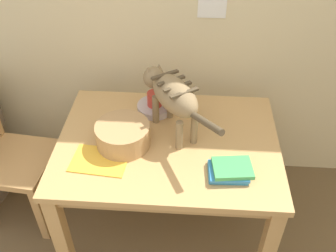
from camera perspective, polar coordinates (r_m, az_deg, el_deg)
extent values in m
cube|color=white|center=(2.20, 6.64, 17.62)|extent=(0.16, 0.01, 0.16)
cube|color=tan|center=(1.99, 0.00, -2.59)|extent=(1.15, 0.84, 0.03)
cube|color=tan|center=(2.03, 0.00, -3.68)|extent=(1.07, 0.76, 0.07)
cube|color=tan|center=(2.12, -15.53, -15.89)|extent=(0.07, 0.07, 0.69)
cube|color=tan|center=(2.07, 14.55, -17.60)|extent=(0.07, 0.07, 0.69)
cube|color=tan|center=(2.58, -11.09, -2.36)|extent=(0.07, 0.07, 0.69)
cube|color=tan|center=(2.54, 12.44, -3.43)|extent=(0.07, 0.07, 0.69)
ellipsoid|color=olive|center=(1.89, 0.99, 4.66)|extent=(0.33, 0.38, 0.16)
cube|color=#4B3E2A|center=(1.79, 2.45, 4.94)|extent=(0.14, 0.10, 0.01)
cube|color=#4B3E2A|center=(1.84, 1.43, 5.88)|extent=(0.14, 0.10, 0.01)
cube|color=#4B3E2A|center=(1.88, 0.47, 6.78)|extent=(0.14, 0.10, 0.01)
cube|color=#4B3E2A|center=(1.92, -0.46, 7.64)|extent=(0.14, 0.10, 0.01)
cylinder|color=olive|center=(2.05, -1.86, 2.49)|extent=(0.04, 0.04, 0.17)
cylinder|color=olive|center=(2.08, 0.26, 3.23)|extent=(0.04, 0.04, 0.17)
cylinder|color=olive|center=(1.89, 1.69, -1.39)|extent=(0.04, 0.04, 0.17)
cylinder|color=olive|center=(1.92, 3.92, -0.52)|extent=(0.04, 0.04, 0.17)
sphere|color=olive|center=(2.05, -2.11, 7.26)|extent=(0.12, 0.12, 0.12)
cone|color=olive|center=(2.02, -2.96, 8.20)|extent=(0.04, 0.04, 0.05)
cone|color=olive|center=(2.04, -1.34, 8.69)|extent=(0.04, 0.04, 0.05)
cylinder|color=#4B3E2A|center=(1.70, 5.79, 0.43)|extent=(0.15, 0.21, 0.08)
cylinder|color=#BCB0B4|center=(2.17, -1.99, 2.79)|extent=(0.20, 0.20, 0.04)
cylinder|color=red|center=(2.13, -2.02, 4.07)|extent=(0.08, 0.08, 0.08)
torus|color=red|center=(2.13, -0.59, 4.10)|extent=(0.06, 0.01, 0.06)
cube|color=yellow|center=(1.90, -10.16, -5.07)|extent=(0.29, 0.22, 0.01)
cube|color=#328FC1|center=(1.83, 8.87, -6.85)|extent=(0.18, 0.14, 0.02)
cube|color=#3281BF|center=(1.81, 9.03, -6.68)|extent=(0.19, 0.15, 0.01)
cube|color=#43A659|center=(1.81, 9.60, -6.19)|extent=(0.20, 0.16, 0.02)
cylinder|color=tan|center=(1.94, -6.74, -1.35)|extent=(0.27, 0.27, 0.12)
cylinder|color=brown|center=(1.93, -6.75, -1.22)|extent=(0.23, 0.23, 0.10)
cube|color=tan|center=(2.45, -21.82, -4.89)|extent=(0.46, 0.46, 0.04)
cube|color=tan|center=(2.64, -15.25, -6.21)|extent=(0.04, 0.04, 0.42)
cube|color=tan|center=(2.43, -18.51, -12.48)|extent=(0.04, 0.04, 0.42)
cube|color=tan|center=(2.80, -22.37, -5.04)|extent=(0.04, 0.04, 0.42)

